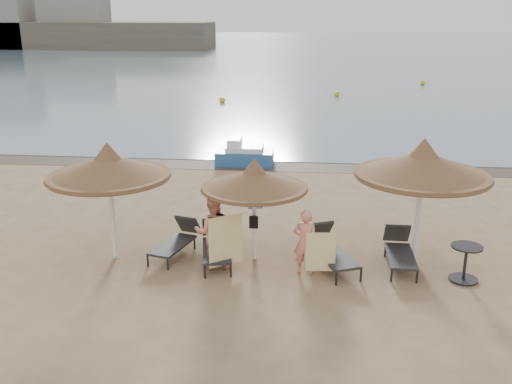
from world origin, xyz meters
TOP-DOWN VIEW (x-y plane):
  - ground at (0.00, 0.00)m, footprint 160.00×160.00m
  - sea at (0.00, 80.00)m, footprint 200.00×140.00m
  - wet_sand_strip at (0.00, 9.40)m, footprint 200.00×1.60m
  - far_shore at (-25.10, 77.82)m, footprint 150.00×54.80m
  - palapa_left at (-3.42, 0.52)m, footprint 2.88×2.88m
  - palapa_center at (-0.08, 0.81)m, footprint 2.51×2.51m
  - palapa_right at (3.70, 0.89)m, footprint 3.05×3.05m
  - lounger_far_left at (-1.99, 0.96)m, footprint 1.04×1.86m
  - lounger_near_left at (-0.99, 0.71)m, footprint 1.00×2.01m
  - lounger_near_right at (1.69, 0.67)m, footprint 1.37×2.06m
  - lounger_far_right at (3.34, 0.85)m, footprint 0.63×1.83m
  - side_table at (4.65, 0.11)m, footprint 0.68×0.68m
  - person_left at (-0.97, 0.25)m, footprint 1.03×0.76m
  - person_right at (1.14, 0.14)m, footprint 0.82×0.54m
  - towel_left at (-0.62, -0.10)m, footprint 0.69×0.51m
  - towel_right at (1.49, -0.11)m, footprint 0.66×0.07m
  - bag_patterned at (-0.08, 0.99)m, footprint 0.36×0.21m
  - bag_dark at (-0.08, 0.65)m, footprint 0.21×0.07m
  - pedal_boat at (-1.39, 9.59)m, footprint 2.19×1.31m
  - buoy_left at (-4.67, 24.70)m, footprint 0.38×0.38m
  - buoy_mid at (2.80, 28.40)m, footprint 0.37×0.37m
  - buoy_extra at (9.86, 35.56)m, footprint 0.39×0.39m

SIDE VIEW (x-z plane):
  - ground at x=0.00m, z-range 0.00..0.00m
  - wet_sand_strip at x=0.00m, z-range 0.00..0.01m
  - sea at x=0.00m, z-range 0.00..0.03m
  - buoy_mid at x=2.80m, z-range 0.00..0.37m
  - buoy_left at x=-4.67m, z-range 0.00..0.38m
  - buoy_extra at x=9.86m, z-range 0.00..0.39m
  - lounger_far_left at x=-1.99m, z-range -0.04..0.75m
  - lounger_far_right at x=3.34m, z-range -0.04..0.77m
  - pedal_boat at x=-1.39m, z-range -0.13..0.89m
  - lounger_near_left at x=-0.99m, z-range -0.04..0.82m
  - side_table at x=4.65m, z-range -0.02..0.80m
  - lounger_near_right at x=1.69m, z-range -0.04..0.84m
  - towel_right at x=1.49m, z-range 0.18..1.09m
  - towel_left at x=-0.62m, z-range 0.22..1.40m
  - person_right at x=1.14m, z-range 0.00..1.76m
  - bag_dark at x=-0.08m, z-range 0.85..1.14m
  - person_left at x=-0.97m, z-range 0.00..2.03m
  - bag_patterned at x=-0.08m, z-range 1.22..1.66m
  - palapa_center at x=-0.08m, z-range 0.74..3.22m
  - palapa_left at x=-3.42m, z-range 0.85..3.70m
  - palapa_right at x=3.70m, z-range 0.90..3.93m
  - far_shore at x=-25.10m, z-range -3.09..8.91m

